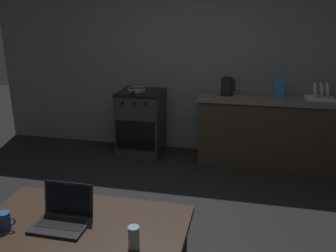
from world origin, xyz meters
The scene contains 12 objects.
ground_plane centered at (0.00, 0.00, 0.00)m, with size 12.00×12.00×0.00m, color black.
back_wall centered at (0.30, 2.38, 1.36)m, with size 6.40×0.10×2.73m, color slate.
kitchen_counter centered at (1.28, 2.03, 0.46)m, with size 2.16×0.64×0.91m.
stove_oven centered at (-0.62, 2.02, 0.45)m, with size 0.60×0.62×0.91m.
dining_table centered at (-0.12, -0.91, 0.65)m, with size 1.27×0.78×0.72m.
laptop centered at (-0.23, -0.90, 0.76)m, with size 0.32×0.26×0.23m.
electric_kettle centered at (0.56, 2.03, 1.02)m, with size 0.19×0.17×0.24m.
frying_pan centered at (-0.67, 2.00, 0.93)m, with size 0.25×0.42×0.05m.
coffee_mug centered at (-0.54, -1.02, 0.77)m, with size 0.11×0.07×0.10m.
drinking_glass centered at (0.26, -1.03, 0.78)m, with size 0.06×0.06×0.13m.
cereal_box centered at (1.20, 2.05, 1.03)m, with size 0.13×0.05×0.25m.
dish_rack centered at (1.70, 2.03, 0.95)m, with size 0.34×0.26×0.21m.
Camera 1 is at (0.79, -2.58, 1.93)m, focal length 37.92 mm.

